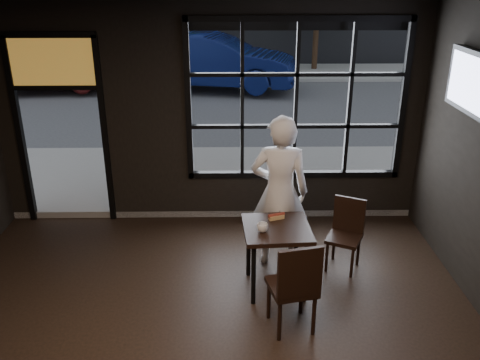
{
  "coord_description": "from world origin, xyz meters",
  "views": [
    {
      "loc": [
        0.32,
        -3.43,
        3.49
      ],
      "look_at": [
        0.4,
        2.2,
        1.15
      ],
      "focal_mm": 38.0,
      "sensor_mm": 36.0,
      "label": 1
    }
  ],
  "objects_px": {
    "cafe_table": "(276,258)",
    "man": "(280,192)",
    "chair_near": "(292,284)",
    "navy_car": "(214,61)"
  },
  "relations": [
    {
      "from": "chair_near",
      "to": "navy_car",
      "type": "relative_size",
      "value": 0.21
    },
    {
      "from": "cafe_table",
      "to": "chair_near",
      "type": "xyz_separation_m",
      "value": [
        0.1,
        -0.71,
        0.12
      ]
    },
    {
      "from": "man",
      "to": "navy_car",
      "type": "xyz_separation_m",
      "value": [
        -1.12,
        9.96,
        -0.06
      ]
    },
    {
      "from": "cafe_table",
      "to": "navy_car",
      "type": "relative_size",
      "value": 0.16
    },
    {
      "from": "cafe_table",
      "to": "chair_near",
      "type": "height_order",
      "value": "chair_near"
    },
    {
      "from": "cafe_table",
      "to": "man",
      "type": "height_order",
      "value": "man"
    },
    {
      "from": "cafe_table",
      "to": "navy_car",
      "type": "bearing_deg",
      "value": 91.92
    },
    {
      "from": "man",
      "to": "navy_car",
      "type": "bearing_deg",
      "value": -78.36
    },
    {
      "from": "man",
      "to": "cafe_table",
      "type": "bearing_deg",
      "value": 87.81
    },
    {
      "from": "chair_near",
      "to": "navy_car",
      "type": "bearing_deg",
      "value": -97.28
    }
  ]
}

